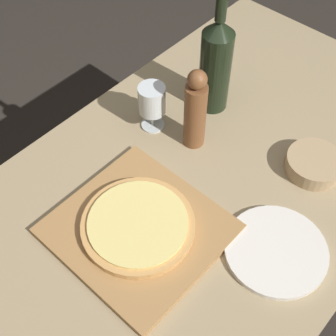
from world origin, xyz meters
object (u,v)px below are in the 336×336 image
(wine_bottle, at_px, (216,64))
(wine_glass, at_px, (152,101))
(pepper_mill, at_px, (195,111))
(small_bowl, at_px, (314,164))
(pizza, at_px, (138,225))

(wine_bottle, bearing_deg, wine_glass, -110.91)
(pepper_mill, bearing_deg, small_bowl, 24.41)
(wine_glass, distance_m, small_bowl, 0.44)
(pizza, relative_size, pepper_mill, 1.09)
(wine_glass, bearing_deg, pizza, -52.24)
(small_bowl, bearing_deg, wine_glass, -158.44)
(pizza, bearing_deg, wine_glass, 127.76)
(small_bowl, bearing_deg, pizza, -115.11)
(small_bowl, bearing_deg, pepper_mill, -155.59)
(pizza, height_order, small_bowl, same)
(wine_bottle, relative_size, pepper_mill, 1.44)
(pepper_mill, height_order, wine_glass, pepper_mill)
(pepper_mill, height_order, small_bowl, pepper_mill)
(wine_bottle, bearing_deg, small_bowl, -2.39)
(wine_bottle, height_order, small_bowl, wine_bottle)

